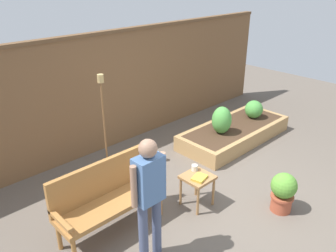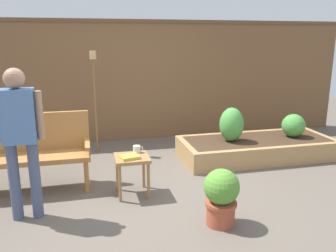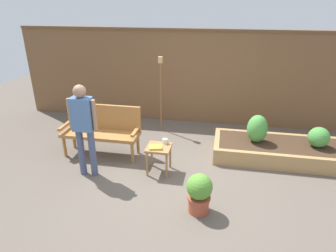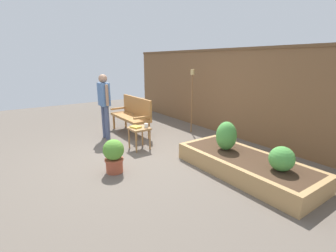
{
  "view_description": "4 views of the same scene",
  "coord_description": "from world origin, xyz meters",
  "px_view_note": "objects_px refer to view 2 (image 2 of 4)",
  "views": [
    {
      "loc": [
        -3.43,
        -2.49,
        3.12
      ],
      "look_at": [
        -0.01,
        1.09,
        0.86
      ],
      "focal_mm": 36.92,
      "sensor_mm": 36.0,
      "label": 1
    },
    {
      "loc": [
        -0.81,
        -3.69,
        1.82
      ],
      "look_at": [
        0.26,
        0.7,
        0.69
      ],
      "focal_mm": 37.17,
      "sensor_mm": 36.0,
      "label": 2
    },
    {
      "loc": [
        0.66,
        -4.04,
        2.72
      ],
      "look_at": [
        -0.19,
        0.4,
        0.77
      ],
      "focal_mm": 31.32,
      "sensor_mm": 36.0,
      "label": 3
    },
    {
      "loc": [
        4.17,
        -2.2,
        1.87
      ],
      "look_at": [
        0.43,
        0.43,
        0.64
      ],
      "focal_mm": 26.14,
      "sensor_mm": 36.0,
      "label": 4
    }
  ],
  "objects_px": {
    "book_on_table": "(130,157)",
    "tiki_torch": "(94,84)",
    "garden_bench": "(29,147)",
    "cup_on_table": "(137,149)",
    "side_table": "(132,163)",
    "shrub_far_corner": "(293,125)",
    "potted_boxwood": "(221,195)",
    "shrub_near_bench": "(231,125)",
    "person_by_bench": "(20,132)"
  },
  "relations": [
    {
      "from": "shrub_near_bench",
      "to": "potted_boxwood",
      "type": "bearing_deg",
      "value": -116.26
    },
    {
      "from": "cup_on_table",
      "to": "book_on_table",
      "type": "distance_m",
      "value": 0.23
    },
    {
      "from": "garden_bench",
      "to": "shrub_far_corner",
      "type": "relative_size",
      "value": 3.93
    },
    {
      "from": "book_on_table",
      "to": "shrub_far_corner",
      "type": "bearing_deg",
      "value": 4.94
    },
    {
      "from": "book_on_table",
      "to": "shrub_near_bench",
      "type": "xyz_separation_m",
      "value": [
        1.68,
        0.95,
        0.06
      ]
    },
    {
      "from": "tiki_torch",
      "to": "person_by_bench",
      "type": "distance_m",
      "value": 2.22
    },
    {
      "from": "side_table",
      "to": "shrub_far_corner",
      "type": "distance_m",
      "value": 2.86
    },
    {
      "from": "shrub_near_bench",
      "to": "person_by_bench",
      "type": "distance_m",
      "value": 3.06
    },
    {
      "from": "cup_on_table",
      "to": "shrub_far_corner",
      "type": "distance_m",
      "value": 2.74
    },
    {
      "from": "cup_on_table",
      "to": "tiki_torch",
      "type": "xyz_separation_m",
      "value": [
        -0.42,
        1.62,
        0.61
      ]
    },
    {
      "from": "shrub_near_bench",
      "to": "shrub_far_corner",
      "type": "relative_size",
      "value": 1.42
    },
    {
      "from": "shrub_far_corner",
      "to": "tiki_torch",
      "type": "bearing_deg",
      "value": 164.1
    },
    {
      "from": "side_table",
      "to": "cup_on_table",
      "type": "height_order",
      "value": "cup_on_table"
    },
    {
      "from": "side_table",
      "to": "shrub_far_corner",
      "type": "height_order",
      "value": "shrub_far_corner"
    },
    {
      "from": "cup_on_table",
      "to": "shrub_near_bench",
      "type": "bearing_deg",
      "value": 25.63
    },
    {
      "from": "garden_bench",
      "to": "book_on_table",
      "type": "distance_m",
      "value": 1.28
    },
    {
      "from": "cup_on_table",
      "to": "person_by_bench",
      "type": "bearing_deg",
      "value": -160.45
    },
    {
      "from": "cup_on_table",
      "to": "potted_boxwood",
      "type": "xyz_separation_m",
      "value": [
        0.68,
        -1.04,
        -0.2
      ]
    },
    {
      "from": "cup_on_table",
      "to": "tiki_torch",
      "type": "distance_m",
      "value": 1.78
    },
    {
      "from": "side_table",
      "to": "person_by_bench",
      "type": "distance_m",
      "value": 1.3
    },
    {
      "from": "cup_on_table",
      "to": "shrub_near_bench",
      "type": "xyz_separation_m",
      "value": [
        1.57,
        0.75,
        0.04
      ]
    },
    {
      "from": "book_on_table",
      "to": "cup_on_table",
      "type": "bearing_deg",
      "value": 45.33
    },
    {
      "from": "tiki_torch",
      "to": "person_by_bench",
      "type": "height_order",
      "value": "tiki_torch"
    },
    {
      "from": "garden_bench",
      "to": "shrub_near_bench",
      "type": "height_order",
      "value": "garden_bench"
    },
    {
      "from": "tiki_torch",
      "to": "person_by_bench",
      "type": "relative_size",
      "value": 1.06
    },
    {
      "from": "side_table",
      "to": "shrub_near_bench",
      "type": "bearing_deg",
      "value": 28.19
    },
    {
      "from": "garden_bench",
      "to": "cup_on_table",
      "type": "height_order",
      "value": "garden_bench"
    },
    {
      "from": "tiki_torch",
      "to": "book_on_table",
      "type": "bearing_deg",
      "value": -80.47
    },
    {
      "from": "garden_bench",
      "to": "book_on_table",
      "type": "relative_size",
      "value": 6.8
    },
    {
      "from": "person_by_bench",
      "to": "cup_on_table",
      "type": "bearing_deg",
      "value": 19.55
    },
    {
      "from": "side_table",
      "to": "potted_boxwood",
      "type": "relative_size",
      "value": 0.82
    },
    {
      "from": "shrub_near_bench",
      "to": "tiki_torch",
      "type": "distance_m",
      "value": 2.24
    },
    {
      "from": "shrub_near_bench",
      "to": "tiki_torch",
      "type": "height_order",
      "value": "tiki_torch"
    },
    {
      "from": "book_on_table",
      "to": "potted_boxwood",
      "type": "xyz_separation_m",
      "value": [
        0.8,
        -0.84,
        -0.18
      ]
    },
    {
      "from": "shrub_far_corner",
      "to": "garden_bench",
      "type": "bearing_deg",
      "value": -174.01
    },
    {
      "from": "tiki_torch",
      "to": "cup_on_table",
      "type": "bearing_deg",
      "value": -75.46
    },
    {
      "from": "cup_on_table",
      "to": "book_on_table",
      "type": "bearing_deg",
      "value": -120.6
    },
    {
      "from": "side_table",
      "to": "cup_on_table",
      "type": "relative_size",
      "value": 3.86
    },
    {
      "from": "garden_bench",
      "to": "person_by_bench",
      "type": "bearing_deg",
      "value": -86.48
    },
    {
      "from": "garden_bench",
      "to": "potted_boxwood",
      "type": "distance_m",
      "value": 2.4
    },
    {
      "from": "book_on_table",
      "to": "tiki_torch",
      "type": "height_order",
      "value": "tiki_torch"
    },
    {
      "from": "garden_bench",
      "to": "book_on_table",
      "type": "bearing_deg",
      "value": -24.87
    },
    {
      "from": "side_table",
      "to": "garden_bench",
      "type": "bearing_deg",
      "value": 158.36
    },
    {
      "from": "book_on_table",
      "to": "tiki_torch",
      "type": "bearing_deg",
      "value": 85.46
    },
    {
      "from": "side_table",
      "to": "shrub_near_bench",
      "type": "relative_size",
      "value": 0.92
    },
    {
      "from": "potted_boxwood",
      "to": "book_on_table",
      "type": "bearing_deg",
      "value": 133.43
    },
    {
      "from": "book_on_table",
      "to": "shrub_near_bench",
      "type": "relative_size",
      "value": 0.41
    },
    {
      "from": "potted_boxwood",
      "to": "shrub_far_corner",
      "type": "relative_size",
      "value": 1.6
    },
    {
      "from": "cup_on_table",
      "to": "shrub_far_corner",
      "type": "relative_size",
      "value": 0.34
    },
    {
      "from": "book_on_table",
      "to": "potted_boxwood",
      "type": "bearing_deg",
      "value": -60.64
    }
  ]
}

